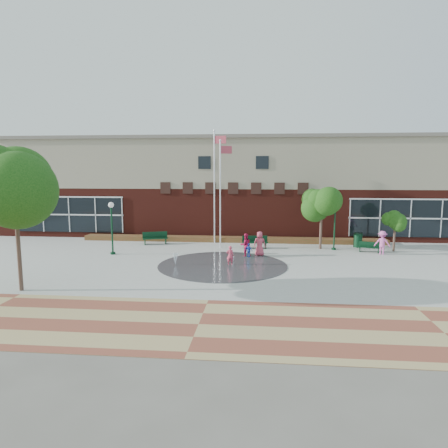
# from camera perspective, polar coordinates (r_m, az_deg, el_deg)

# --- Properties ---
(ground) EXTENTS (120.00, 120.00, 0.00)m
(ground) POSITION_cam_1_polar(r_m,az_deg,el_deg) (23.23, -0.93, -7.72)
(ground) COLOR #666056
(ground) RESTS_ON ground
(plaza_concrete) EXTENTS (46.00, 18.00, 0.01)m
(plaza_concrete) POSITION_cam_1_polar(r_m,az_deg,el_deg) (27.08, 0.00, -5.45)
(plaza_concrete) COLOR #A8A8A0
(plaza_concrete) RESTS_ON ground
(paver_band) EXTENTS (46.00, 6.00, 0.01)m
(paver_band) POSITION_cam_1_polar(r_m,az_deg,el_deg) (16.64, -3.66, -14.14)
(paver_band) COLOR brown
(paver_band) RESTS_ON ground
(splash_pad) EXTENTS (8.40, 8.40, 0.01)m
(splash_pad) POSITION_cam_1_polar(r_m,az_deg,el_deg) (26.11, -0.21, -5.95)
(splash_pad) COLOR #383A3D
(splash_pad) RESTS_ON ground
(library_building) EXTENTS (44.40, 10.40, 9.20)m
(library_building) POSITION_cam_1_polar(r_m,az_deg,el_deg) (39.83, 1.82, 5.56)
(library_building) COLOR #581C15
(library_building) RESTS_ON ground
(flower_bed) EXTENTS (26.00, 1.20, 0.40)m
(flower_bed) POSITION_cam_1_polar(r_m,az_deg,el_deg) (34.50, 1.18, -2.56)
(flower_bed) COLOR #A02920
(flower_bed) RESTS_ON ground
(flagpole_left) EXTENTS (1.09, 0.33, 9.45)m
(flagpole_left) POSITION_cam_1_polar(r_m,az_deg,el_deg) (33.42, -1.30, 6.18)
(flagpole_left) COLOR white
(flagpole_left) RESTS_ON ground
(flagpole_right) EXTENTS (0.97, 0.50, 8.50)m
(flagpole_right) POSITION_cam_1_polar(r_m,az_deg,el_deg) (31.31, -0.45, 5.13)
(flagpole_right) COLOR white
(flagpole_right) RESTS_ON ground
(lamp_left) EXTENTS (0.41, 0.41, 3.87)m
(lamp_left) POSITION_cam_1_polar(r_m,az_deg,el_deg) (30.18, -15.75, 0.26)
(lamp_left) COLOR #0C311B
(lamp_left) RESTS_ON ground
(lamp_right) EXTENTS (0.38, 0.38, 3.57)m
(lamp_right) POSITION_cam_1_polar(r_m,az_deg,el_deg) (31.85, 15.54, 0.32)
(lamp_right) COLOR #0C311B
(lamp_right) RESTS_ON ground
(bench_left) EXTENTS (2.13, 1.26, 1.03)m
(bench_left) POSITION_cam_1_polar(r_m,az_deg,el_deg) (33.81, -9.79, -2.32)
(bench_left) COLOR #0C311B
(bench_left) RESTS_ON ground
(bench_mid) EXTENTS (2.06, 0.77, 1.01)m
(bench_mid) POSITION_cam_1_polar(r_m,az_deg,el_deg) (31.60, 4.45, -2.95)
(bench_mid) COLOR #0C311B
(bench_mid) RESTS_ON ground
(bench_right) EXTENTS (1.63, 0.90, 0.79)m
(bench_right) POSITION_cam_1_polar(r_m,az_deg,el_deg) (32.02, 20.02, -3.39)
(bench_right) COLOR #0C311B
(bench_right) RESTS_ON ground
(trash_can) EXTENTS (0.72, 0.72, 1.18)m
(trash_can) POSITION_cam_1_polar(r_m,az_deg,el_deg) (33.73, 18.58, -2.18)
(trash_can) COLOR #0C311B
(trash_can) RESTS_ON ground
(tree_big_left) EXTENTS (4.84, 4.84, 7.74)m
(tree_big_left) POSITION_cam_1_polar(r_m,az_deg,el_deg) (22.53, -27.81, 5.17)
(tree_big_left) COLOR #453028
(tree_big_left) RESTS_ON ground
(tree_mid) EXTENTS (2.84, 2.84, 4.79)m
(tree_mid) POSITION_cam_1_polar(r_m,az_deg,el_deg) (31.83, 13.77, 2.68)
(tree_mid) COLOR #453028
(tree_mid) RESTS_ON ground
(tree_small_right) EXTENTS (1.90, 1.90, 3.24)m
(tree_small_right) POSITION_cam_1_polar(r_m,az_deg,el_deg) (32.71, 23.27, 0.41)
(tree_small_right) COLOR #453028
(tree_small_right) RESTS_ON ground
(water_jet_a) EXTENTS (0.38, 0.38, 0.75)m
(water_jet_a) POSITION_cam_1_polar(r_m,az_deg,el_deg) (26.42, -6.95, -5.85)
(water_jet_a) COLOR white
(water_jet_a) RESTS_ON ground
(water_jet_b) EXTENTS (0.17, 0.17, 0.38)m
(water_jet_b) POSITION_cam_1_polar(r_m,az_deg,el_deg) (27.03, 1.32, -5.49)
(water_jet_b) COLOR white
(water_jet_b) RESTS_ON ground
(child_splash) EXTENTS (0.48, 0.33, 1.28)m
(child_splash) POSITION_cam_1_polar(r_m,az_deg,el_deg) (26.10, 0.88, -4.52)
(child_splash) COLOR #E2415F
(child_splash) RESTS_ON ground
(adult_red) EXTENTS (0.98, 0.88, 1.67)m
(adult_red) POSITION_cam_1_polar(r_m,az_deg,el_deg) (28.71, 3.09, -3.00)
(adult_red) COLOR #C01849
(adult_red) RESTS_ON ground
(adult_pink) EXTENTS (0.93, 0.67, 1.79)m
(adult_pink) POSITION_cam_1_polar(r_m,az_deg,el_deg) (28.93, 5.11, -2.82)
(adult_pink) COLOR #C34258
(adult_pink) RESTS_ON ground
(child_blue) EXTENTS (0.63, 0.56, 1.02)m
(child_blue) POSITION_cam_1_polar(r_m,az_deg,el_deg) (28.39, 3.57, -3.80)
(child_blue) COLOR #1B46B8
(child_blue) RESTS_ON ground
(person_bench) EXTENTS (1.27, 0.96, 1.75)m
(person_bench) POSITION_cam_1_polar(r_m,az_deg,el_deg) (31.48, 21.67, -2.51)
(person_bench) COLOR #E962BC
(person_bench) RESTS_ON ground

